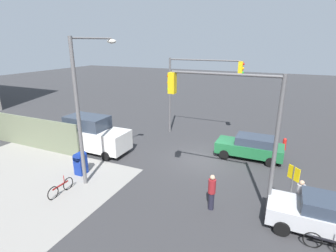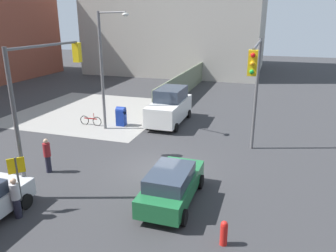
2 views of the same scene
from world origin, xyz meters
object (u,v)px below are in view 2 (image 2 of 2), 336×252
object	(u,v)px
fire_hydrant	(224,233)
van_white_delivery	(170,106)
traffic_signal_nw_corner	(44,86)
smokestack	(37,15)
mailbox_blue	(121,116)
coupe_green	(172,184)
pedestrian_crossing	(16,197)
pedestrian_waiting	(47,155)
bicycle_leaning_on_fence	(91,121)
street_lamp_corner	(105,63)
traffic_signal_se_corner	(255,79)

from	to	relation	value
fire_hydrant	van_white_delivery	size ratio (longest dim) A/B	0.17
traffic_signal_nw_corner	smokestack	bearing A→B (deg)	38.42
mailbox_blue	coupe_green	world-z (taller)	coupe_green
fire_hydrant	pedestrian_crossing	world-z (taller)	pedestrian_crossing
pedestrian_waiting	bicycle_leaning_on_fence	size ratio (longest dim) A/B	1.04
street_lamp_corner	pedestrian_crossing	distance (m)	11.65
coupe_green	street_lamp_corner	bearing A→B (deg)	41.85
smokestack	bicycle_leaning_on_fence	size ratio (longest dim) A/B	9.33
van_white_delivery	traffic_signal_se_corner	bearing A→B (deg)	-132.70
mailbox_blue	pedestrian_crossing	bearing A→B (deg)	-174.29
street_lamp_corner	traffic_signal_nw_corner	bearing A→B (deg)	-172.87
traffic_signal_se_corner	coupe_green	bearing A→B (deg)	150.47
mailbox_blue	pedestrian_waiting	distance (m)	8.20
smokestack	street_lamp_corner	bearing A→B (deg)	-135.00
fire_hydrant	pedestrian_crossing	bearing A→B (deg)	95.71
smokestack	fire_hydrant	bearing A→B (deg)	-135.36
smokestack	coupe_green	xyz separation A→B (m)	(-32.50, -31.67, -7.32)
pedestrian_crossing	van_white_delivery	bearing A→B (deg)	162.57
traffic_signal_nw_corner	traffic_signal_se_corner	bearing A→B (deg)	-62.73
smokestack	pedestrian_waiting	bearing A→B (deg)	-141.90
traffic_signal_nw_corner	mailbox_blue	world-z (taller)	traffic_signal_nw_corner
traffic_signal_se_corner	pedestrian_crossing	distance (m)	12.08
smokestack	traffic_signal_nw_corner	size ratio (longest dim) A/B	2.51
street_lamp_corner	bicycle_leaning_on_fence	size ratio (longest dim) A/B	4.57
pedestrian_crossing	traffic_signal_se_corner	bearing A→B (deg)	124.52
mailbox_blue	pedestrian_crossing	distance (m)	12.06
smokestack	fire_hydrant	distance (m)	49.28
pedestrian_crossing	smokestack	bearing A→B (deg)	-152.67
fire_hydrant	smokestack	bearing A→B (deg)	44.64
traffic_signal_se_corner	pedestrian_crossing	size ratio (longest dim) A/B	3.81
smokestack	coupe_green	bearing A→B (deg)	-135.74
pedestrian_waiting	mailbox_blue	bearing A→B (deg)	-34.57
traffic_signal_nw_corner	pedestrian_waiting	distance (m)	3.76
smokestack	street_lamp_corner	xyz separation A→B (m)	(-24.55, -24.55, -3.47)
traffic_signal_nw_corner	pedestrian_waiting	size ratio (longest dim) A/B	3.57
traffic_signal_nw_corner	coupe_green	size ratio (longest dim) A/B	1.46
fire_hydrant	van_white_delivery	xyz separation A→B (m)	(12.94, 6.00, 0.79)
coupe_green	mailbox_blue	bearing A→B (deg)	36.34
traffic_signal_se_corner	pedestrian_crossing	bearing A→B (deg)	133.67
van_white_delivery	mailbox_blue	bearing A→B (deg)	118.51
traffic_signal_nw_corner	traffic_signal_se_corner	size ratio (longest dim) A/B	1.00
bicycle_leaning_on_fence	pedestrian_crossing	bearing A→B (deg)	-163.41
fire_hydrant	pedestrian_waiting	distance (m)	9.88
traffic_signal_se_corner	smokestack	bearing A→B (deg)	51.43
coupe_green	pedestrian_waiting	xyz separation A→B (m)	(0.87, 6.87, 0.11)
bicycle_leaning_on_fence	coupe_green	bearing A→B (deg)	-133.68
street_lamp_corner	fire_hydrant	size ratio (longest dim) A/B	8.51
traffic_signal_se_corner	van_white_delivery	xyz separation A→B (m)	(5.81, 6.30, -3.39)
smokestack	van_white_delivery	distance (m)	36.24
van_white_delivery	pedestrian_crossing	size ratio (longest dim) A/B	3.16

